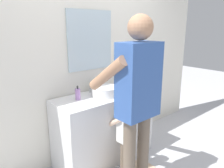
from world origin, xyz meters
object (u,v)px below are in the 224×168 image
(toothbrush_cup, at_px, (128,85))
(adult_parent, at_px, (137,92))
(soap_bottle, at_px, (78,94))
(child_toddler, at_px, (126,130))

(toothbrush_cup, distance_m, adult_parent, 0.81)
(soap_bottle, distance_m, child_toddler, 0.69)
(toothbrush_cup, relative_size, adult_parent, 0.11)
(toothbrush_cup, bearing_deg, soap_bottle, 173.82)
(soap_bottle, xyz_separation_m, adult_parent, (0.24, -0.70, 0.14))
(adult_parent, bearing_deg, soap_bottle, 109.33)
(soap_bottle, relative_size, adult_parent, 0.09)
(soap_bottle, bearing_deg, toothbrush_cup, -6.18)
(child_toddler, xyz_separation_m, adult_parent, (-0.10, -0.24, 0.53))
(toothbrush_cup, distance_m, soap_bottle, 0.75)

